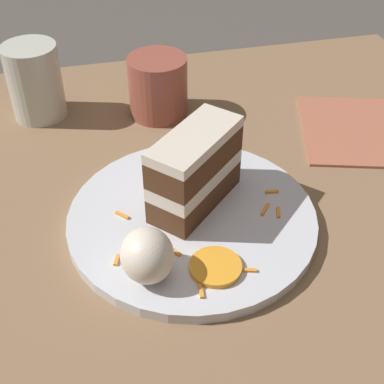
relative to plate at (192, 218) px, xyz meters
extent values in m
plane|color=#4C4742|center=(0.02, 0.06, -0.03)|extent=(6.00, 6.00, 0.00)
cube|color=#846647|center=(0.02, 0.06, -0.02)|extent=(0.92, 0.84, 0.02)
cylinder|color=silver|center=(0.00, 0.00, 0.00)|extent=(0.29, 0.29, 0.01)
cube|color=#4C2D19|center=(-0.02, 0.01, 0.02)|extent=(0.12, 0.13, 0.03)
cube|color=silver|center=(-0.02, 0.01, 0.05)|extent=(0.12, 0.13, 0.02)
cube|color=#4C2D19|center=(-0.02, 0.01, 0.07)|extent=(0.12, 0.13, 0.03)
cube|color=silver|center=(-0.02, 0.01, 0.10)|extent=(0.12, 0.13, 0.01)
ellipsoid|color=silver|center=(0.08, -0.06, 0.03)|extent=(0.06, 0.05, 0.06)
cylinder|color=orange|center=(0.09, 0.00, 0.01)|extent=(0.06, 0.06, 0.01)
cube|color=orange|center=(0.11, -0.02, 0.01)|extent=(0.02, 0.01, 0.00)
cube|color=orange|center=(-0.02, -0.08, 0.01)|extent=(0.02, 0.02, 0.00)
cube|color=orange|center=(0.10, 0.04, 0.01)|extent=(0.01, 0.01, 0.00)
cube|color=orange|center=(0.01, 0.08, 0.01)|extent=(0.02, 0.02, 0.00)
cube|color=orange|center=(-0.10, 0.02, 0.01)|extent=(0.02, 0.03, 0.00)
cube|color=orange|center=(0.05, -0.09, 0.01)|extent=(0.02, 0.01, 0.00)
cube|color=orange|center=(0.02, 0.10, 0.01)|extent=(0.02, 0.01, 0.00)
cube|color=orange|center=(0.05, -0.03, 0.01)|extent=(0.02, 0.02, 0.00)
cube|color=orange|center=(-0.02, 0.10, 0.01)|extent=(0.01, 0.02, 0.00)
cylinder|color=beige|center=(-0.29, -0.17, 0.05)|extent=(0.08, 0.08, 0.11)
cylinder|color=silver|center=(-0.29, -0.17, 0.01)|extent=(0.07, 0.07, 0.04)
cylinder|color=#994C3D|center=(-0.25, 0.01, 0.04)|extent=(0.09, 0.09, 0.09)
cylinder|color=#382314|center=(-0.25, 0.01, 0.08)|extent=(0.07, 0.07, 0.01)
cube|color=#B2664C|center=(-0.13, 0.29, 0.00)|extent=(0.23, 0.23, 0.00)
camera|label=1|loc=(0.45, -0.11, 0.43)|focal=50.00mm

